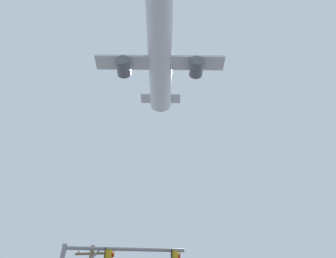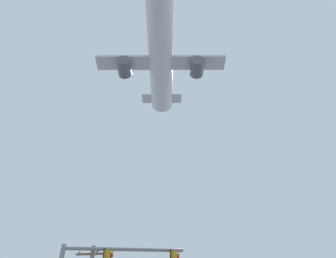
{
  "view_description": "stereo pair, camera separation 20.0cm",
  "coord_description": "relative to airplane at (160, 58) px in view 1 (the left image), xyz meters",
  "views": [
    {
      "loc": [
        -0.01,
        -3.89,
        1.5
      ],
      "look_at": [
        -1.49,
        13.32,
        15.5
      ],
      "focal_mm": 32.41,
      "sensor_mm": 36.0,
      "label": 1
    },
    {
      "loc": [
        0.18,
        -3.87,
        1.5
      ],
      "look_at": [
        -1.49,
        13.32,
        15.5
      ],
      "focal_mm": 32.41,
      "sensor_mm": 36.0,
      "label": 2
    }
  ],
  "objects": [
    {
      "name": "airplane",
      "position": [
        0.0,
        0.0,
        0.0
      ],
      "size": [
        16.57,
        21.45,
        5.84
      ],
      "color": "white"
    }
  ]
}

